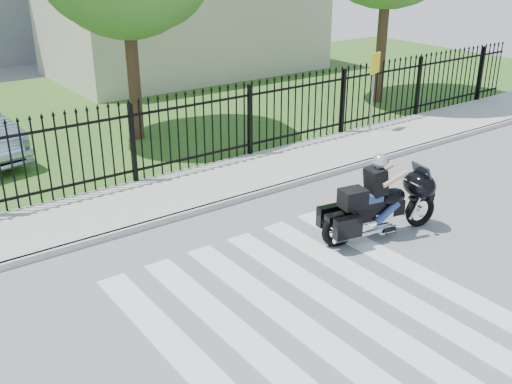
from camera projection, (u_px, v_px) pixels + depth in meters
ground at (324, 317)px, 8.37m from camera, size 120.00×120.00×0.00m
crosswalk at (324, 317)px, 8.37m from camera, size 5.00×5.50×0.01m
sidewalk at (158, 198)px, 12.08m from camera, size 40.00×2.00×0.12m
curb at (182, 215)px, 11.33m from camera, size 40.00×0.12×0.12m
grass_strip at (46, 122)px, 17.31m from camera, size 40.00×12.00×0.02m
iron_fence at (133, 146)px, 12.49m from camera, size 26.00×0.04×1.80m
building_low at (185, 26)px, 23.41m from camera, size 10.00×6.00×3.50m
motorcycle_rider at (379, 202)px, 10.43m from camera, size 2.38×1.06×1.59m
traffic_sign at (374, 75)px, 15.66m from camera, size 0.44×0.17×2.06m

